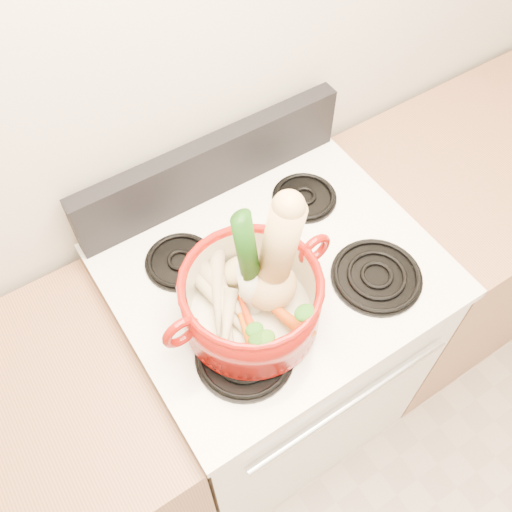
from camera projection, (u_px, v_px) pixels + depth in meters
wall_back at (192, 74)px, 1.29m from camera, size 3.50×0.02×2.60m
stove_body at (271, 352)px, 1.81m from camera, size 0.76×0.65×0.92m
cooktop at (275, 271)px, 1.42m from camera, size 0.78×0.67×0.03m
control_backsplash at (211, 167)px, 1.48m from camera, size 0.76×0.05×0.18m
oven_handle at (351, 403)px, 1.39m from camera, size 0.60×0.02×0.02m
counter_right at (506, 211)px, 2.15m from camera, size 1.36×0.65×0.90m
burner_front_left at (245, 354)px, 1.27m from camera, size 0.22×0.22×0.02m
burner_front_right at (377, 276)px, 1.38m from camera, size 0.22×0.22×0.02m
burner_back_left at (180, 261)px, 1.41m from camera, size 0.17×0.17×0.02m
burner_back_right at (304, 197)px, 1.53m from camera, size 0.17×0.17×0.02m
dutch_oven at (251, 301)px, 1.25m from camera, size 0.32×0.32×0.15m
pot_handle_left at (181, 332)px, 1.15m from camera, size 0.09×0.02×0.09m
pot_handle_right at (314, 249)px, 1.26m from camera, size 0.09×0.02×0.09m
squash at (271, 260)px, 1.18m from camera, size 0.19×0.16×0.32m
leek at (249, 267)px, 1.16m from camera, size 0.08×0.10×0.32m
ginger at (239, 271)px, 1.31m from camera, size 0.10×0.07×0.05m
parsnip_0 at (223, 305)px, 1.26m from camera, size 0.07×0.23×0.06m
parsnip_1 at (225, 316)px, 1.24m from camera, size 0.10×0.19×0.06m
parsnip_2 at (231, 299)px, 1.26m from camera, size 0.07×0.22×0.06m
parsnip_3 at (227, 324)px, 1.22m from camera, size 0.13×0.15×0.05m
parsnip_4 at (217, 288)px, 1.26m from camera, size 0.14×0.21×0.06m
carrot_0 at (247, 327)px, 1.24m from camera, size 0.08×0.17×0.05m
carrot_1 at (244, 323)px, 1.24m from camera, size 0.06×0.14×0.04m
carrot_2 at (278, 312)px, 1.25m from camera, size 0.08×0.20×0.05m
carrot_3 at (252, 328)px, 1.22m from camera, size 0.06×0.15×0.04m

